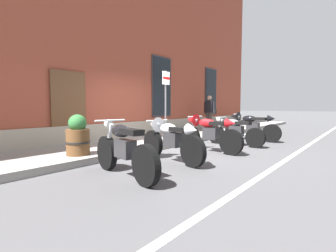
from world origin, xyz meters
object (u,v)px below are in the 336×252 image
motorcycle_white_sport (169,138)px  barrel_planter (78,137)px  parking_sign (166,95)px  motorcycle_black_sport (250,125)px  motorcycle_red_sport (207,131)px  motorcycle_black_naked (123,149)px  motorcycle_grey_naked (234,131)px  pedestrian_dark_jacket (209,110)px

motorcycle_white_sport → barrel_planter: barrel_planter is taller
motorcycle_white_sport → parking_sign: (2.23, 1.87, 1.11)m
barrel_planter → motorcycle_black_sport: bearing=-16.2°
motorcycle_red_sport → barrel_planter: bearing=151.2°
motorcycle_black_naked → motorcycle_white_sport: (1.55, 0.17, 0.05)m
motorcycle_black_naked → motorcycle_black_sport: 6.25m
motorcycle_grey_naked → pedestrian_dark_jacket: (3.33, 2.75, 0.61)m
motorcycle_black_sport → parking_sign: (-2.47, 2.02, 1.09)m
motorcycle_black_naked → parking_sign: bearing=28.3°
motorcycle_black_naked → parking_sign: 4.45m
motorcycle_white_sport → motorcycle_grey_naked: 3.21m
motorcycle_black_naked → motorcycle_red_sport: (3.24, 0.10, 0.07)m
motorcycle_red_sport → parking_sign: 2.29m
parking_sign → barrel_planter: size_ratio=2.49×
pedestrian_dark_jacket → motorcycle_black_naked: bearing=-161.4°
motorcycle_white_sport → parking_sign: 3.12m
barrel_planter → motorcycle_white_sport: bearing=-50.1°
motorcycle_black_naked → motorcycle_black_sport: (6.25, 0.02, 0.08)m
pedestrian_dark_jacket → parking_sign: 4.39m
motorcycle_black_naked → motorcycle_black_sport: bearing=0.1°
pedestrian_dark_jacket → barrel_planter: 7.94m
pedestrian_dark_jacket → parking_sign: parking_sign is taller
parking_sign → motorcycle_red_sport: bearing=-105.8°
motorcycle_white_sport → motorcycle_black_sport: motorcycle_black_sport is taller
motorcycle_red_sport → pedestrian_dark_jacket: 5.53m
motorcycle_white_sport → barrel_planter: bearing=129.9°
parking_sign → motorcycle_black_naked: bearing=-151.7°
motorcycle_black_sport → parking_sign: parking_sign is taller
motorcycle_grey_naked → pedestrian_dark_jacket: bearing=39.6°
parking_sign → barrel_planter: 3.74m
barrel_planter → parking_sign: bearing=4.3°
motorcycle_red_sport → motorcycle_grey_naked: bearing=-5.4°
motorcycle_red_sport → motorcycle_black_sport: (3.01, -0.09, 0.01)m
motorcycle_white_sport → motorcycle_grey_naked: size_ratio=1.03×
motorcycle_grey_naked → pedestrian_dark_jacket: 4.36m
motorcycle_grey_naked → motorcycle_red_sport: bearing=174.6°
motorcycle_black_naked → motorcycle_black_sport: motorcycle_black_sport is taller
motorcycle_black_naked → parking_sign: (3.78, 2.04, 1.16)m
motorcycle_grey_naked → parking_sign: bearing=115.1°
motorcycle_white_sport → motorcycle_red_sport: (1.68, -0.06, 0.02)m
motorcycle_black_naked → barrel_planter: barrel_planter is taller
motorcycle_black_sport → pedestrian_dark_jacket: pedestrian_dark_jacket is taller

